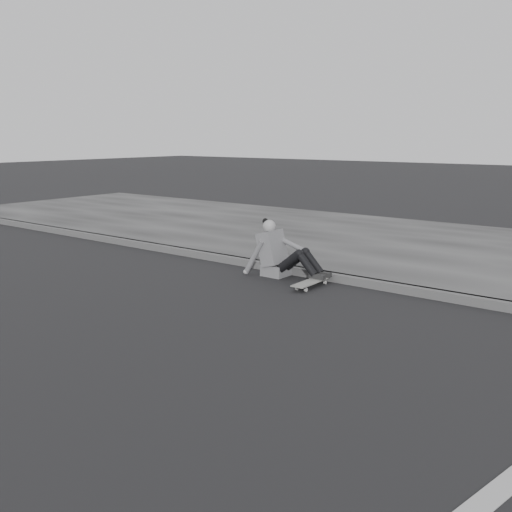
{
  "coord_description": "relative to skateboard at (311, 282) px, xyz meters",
  "views": [
    {
      "loc": [
        4.28,
        -4.68,
        2.13
      ],
      "look_at": [
        -0.37,
        1.43,
        0.5
      ],
      "focal_mm": 40.0,
      "sensor_mm": 36.0,
      "label": 1
    }
  ],
  "objects": [
    {
      "name": "seated_woman",
      "position": [
        -0.73,
        0.25,
        0.29
      ],
      "size": [
        1.38,
        0.46,
        0.88
      ],
      "color": "#5A5A5D",
      "rests_on": "ground"
    },
    {
      "name": "ground",
      "position": [
        -0.13,
        -2.08,
        -0.07
      ],
      "size": [
        80.0,
        80.0,
        0.0
      ],
      "primitive_type": "plane",
      "color": "black",
      "rests_on": "ground"
    },
    {
      "name": "sidewalk",
      "position": [
        -0.13,
        3.52,
        -0.01
      ],
      "size": [
        24.0,
        6.0,
        0.12
      ],
      "primitive_type": "cube",
      "color": "#373737",
      "rests_on": "ground"
    },
    {
      "name": "curb",
      "position": [
        -0.13,
        0.5,
        -0.01
      ],
      "size": [
        24.0,
        0.16,
        0.12
      ],
      "primitive_type": "cube",
      "color": "#464646",
      "rests_on": "ground"
    },
    {
      "name": "skateboard",
      "position": [
        0.0,
        0.0,
        0.0
      ],
      "size": [
        0.2,
        0.78,
        0.09
      ],
      "color": "#A0A09B",
      "rests_on": "ground"
    }
  ]
}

